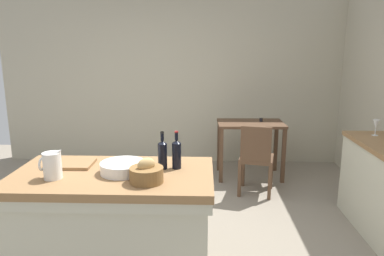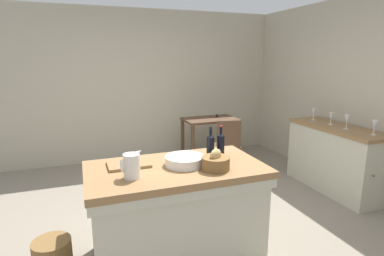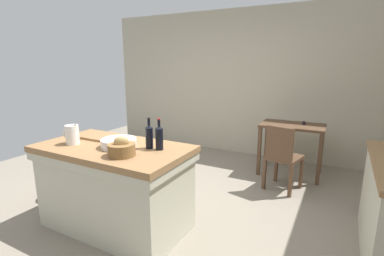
% 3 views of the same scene
% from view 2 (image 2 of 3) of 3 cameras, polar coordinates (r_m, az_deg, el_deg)
% --- Properties ---
extents(ground_plane, '(6.76, 6.76, 0.00)m').
position_cam_2_polar(ground_plane, '(3.53, -1.64, -17.62)').
color(ground_plane, gray).
extents(wall_back, '(5.32, 0.12, 2.60)m').
position_cam_2_polar(wall_back, '(5.59, -10.25, 7.61)').
color(wall_back, '#B2AA93').
rests_on(wall_back, ground).
extents(wall_right, '(0.12, 5.20, 2.60)m').
position_cam_2_polar(wall_right, '(4.60, 30.77, 4.95)').
color(wall_right, '#B2AA93').
rests_on(wall_right, ground).
extents(island_table, '(1.52, 0.84, 0.87)m').
position_cam_2_polar(island_table, '(2.86, -2.89, -14.60)').
color(island_table, olive).
rests_on(island_table, ground).
extents(side_cabinet, '(0.52, 1.40, 0.89)m').
position_cam_2_polar(side_cabinet, '(4.67, 24.78, -5.07)').
color(side_cabinet, olive).
rests_on(side_cabinet, ground).
extents(writing_desk, '(0.91, 0.58, 0.83)m').
position_cam_2_polar(writing_desk, '(5.31, 3.35, 0.40)').
color(writing_desk, '#513826').
rests_on(writing_desk, ground).
extents(wooden_chair, '(0.48, 0.48, 0.89)m').
position_cam_2_polar(wooden_chair, '(4.78, 6.38, -3.15)').
color(wooden_chair, '#513826').
rests_on(wooden_chair, ground).
extents(pitcher, '(0.17, 0.13, 0.24)m').
position_cam_2_polar(pitcher, '(2.45, -11.06, -6.81)').
color(pitcher, white).
rests_on(pitcher, island_table).
extents(wash_bowl, '(0.34, 0.34, 0.08)m').
position_cam_2_polar(wash_bowl, '(2.71, -1.36, -6.01)').
color(wash_bowl, white).
rests_on(wash_bowl, island_table).
extents(bread_basket, '(0.24, 0.24, 0.18)m').
position_cam_2_polar(bread_basket, '(2.61, 4.35, -6.27)').
color(bread_basket, brown).
rests_on(bread_basket, island_table).
extents(cutting_board, '(0.36, 0.26, 0.02)m').
position_cam_2_polar(cutting_board, '(2.76, -11.54, -6.54)').
color(cutting_board, olive).
rests_on(cutting_board, island_table).
extents(wine_bottle_dark, '(0.07, 0.07, 0.30)m').
position_cam_2_polar(wine_bottle_dark, '(2.93, 5.29, -2.96)').
color(wine_bottle_dark, black).
rests_on(wine_bottle_dark, island_table).
extents(wine_bottle_amber, '(0.07, 0.07, 0.29)m').
position_cam_2_polar(wine_bottle_amber, '(2.88, 3.40, -3.25)').
color(wine_bottle_amber, black).
rests_on(wine_bottle_amber, island_table).
extents(wine_glass_far_left, '(0.07, 0.07, 0.18)m').
position_cam_2_polar(wine_glass_far_left, '(4.24, 30.53, 0.51)').
color(wine_glass_far_left, white).
rests_on(wine_glass_far_left, side_cabinet).
extents(wine_glass_left, '(0.07, 0.07, 0.19)m').
position_cam_2_polar(wine_glass_left, '(4.42, 26.60, 1.46)').
color(wine_glass_left, white).
rests_on(wine_glass_left, side_cabinet).
extents(wine_glass_middle, '(0.07, 0.07, 0.16)m').
position_cam_2_polar(wine_glass_middle, '(4.64, 24.21, 1.95)').
color(wine_glass_middle, white).
rests_on(wine_glass_middle, side_cabinet).
extents(wine_glass_right, '(0.07, 0.07, 0.17)m').
position_cam_2_polar(wine_glass_right, '(4.88, 21.48, 2.72)').
color(wine_glass_right, white).
rests_on(wine_glass_right, side_cabinet).
extents(wicker_hamper, '(0.32, 0.32, 0.29)m').
position_cam_2_polar(wicker_hamper, '(3.08, -24.24, -20.68)').
color(wicker_hamper, brown).
rests_on(wicker_hamper, ground).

